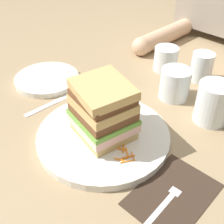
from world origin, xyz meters
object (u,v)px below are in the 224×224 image
object	(u,v)px
fork	(166,201)
side_plate	(47,79)
juice_glass	(213,105)
empty_tumbler_0	(202,67)
empty_tumbler_2	(175,84)
napkin_dark	(173,194)
knife	(56,101)
main_plate	(102,135)
empty_tumbler_1	(166,59)
sandwich	(102,110)

from	to	relation	value
fork	side_plate	bearing A→B (deg)	169.96
juice_glass	empty_tumbler_0	distance (m)	0.19
empty_tumbler_0	side_plate	size ratio (longest dim) A/B	0.45
empty_tumbler_2	napkin_dark	bearing A→B (deg)	-54.20
knife	side_plate	bearing A→B (deg)	157.67
main_plate	knife	distance (m)	0.19
empty_tumbler_1	side_plate	world-z (taller)	empty_tumbler_1
side_plate	napkin_dark	bearing A→B (deg)	-7.56
fork	knife	bearing A→B (deg)	173.39
empty_tumbler_0	empty_tumbler_2	size ratio (longest dim) A/B	1.01
main_plate	empty_tumbler_1	distance (m)	0.37
sandwich	juice_glass	distance (m)	0.27
main_plate	empty_tumbler_1	bearing A→B (deg)	104.92
sandwich	napkin_dark	xyz separation A→B (m)	(0.20, -0.01, -0.08)
empty_tumbler_1	side_plate	xyz separation A→B (m)	(-0.20, -0.30, -0.03)
napkin_dark	empty_tumbler_0	size ratio (longest dim) A/B	2.03
empty_tumbler_2	side_plate	size ratio (longest dim) A/B	0.44
juice_glass	empty_tumbler_0	xyz separation A→B (m)	(-0.12, 0.15, -0.00)
main_plate	knife	world-z (taller)	main_plate
fork	empty_tumbler_0	bearing A→B (deg)	114.63
fork	empty_tumbler_0	size ratio (longest dim) A/B	2.00
fork	main_plate	bearing A→B (deg)	170.10
sandwich	empty_tumbler_0	world-z (taller)	sandwich
main_plate	napkin_dark	size ratio (longest dim) A/B	1.75
sandwich	juice_glass	xyz separation A→B (m)	(0.13, 0.23, -0.04)
napkin_dark	empty_tumbler_1	bearing A→B (deg)	128.93
knife	juice_glass	size ratio (longest dim) A/B	2.01
sandwich	juice_glass	size ratio (longest dim) A/B	1.48
napkin_dark	main_plate	bearing A→B (deg)	176.22
sandwich	empty_tumbler_0	distance (m)	0.38
napkin_dark	side_plate	world-z (taller)	side_plate
fork	empty_tumbler_0	world-z (taller)	empty_tumbler_0
fork	empty_tumbler_1	bearing A→B (deg)	127.43
napkin_dark	knife	size ratio (longest dim) A/B	0.84
main_plate	juice_glass	size ratio (longest dim) A/B	2.96
empty_tumbler_2	empty_tumbler_1	bearing A→B (deg)	135.66
sandwich	side_plate	world-z (taller)	sandwich
main_plate	empty_tumbler_0	distance (m)	0.38
empty_tumbler_1	side_plate	distance (m)	0.36
empty_tumbler_1	juice_glass	bearing A→B (deg)	-28.57
napkin_dark	knife	bearing A→B (deg)	176.58
main_plate	sandwich	bearing A→B (deg)	8.75
knife	empty_tumbler_2	bearing A→B (deg)	49.58
napkin_dark	fork	distance (m)	0.02
fork	empty_tumbler_1	distance (m)	0.49
sandwich	empty_tumbler_2	bearing A→B (deg)	87.09
main_plate	napkin_dark	xyz separation A→B (m)	(0.20, -0.01, -0.01)
empty_tumbler_1	main_plate	bearing A→B (deg)	-75.08
knife	empty_tumbler_1	size ratio (longest dim) A/B	2.72
juice_glass	empty_tumbler_0	world-z (taller)	juice_glass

